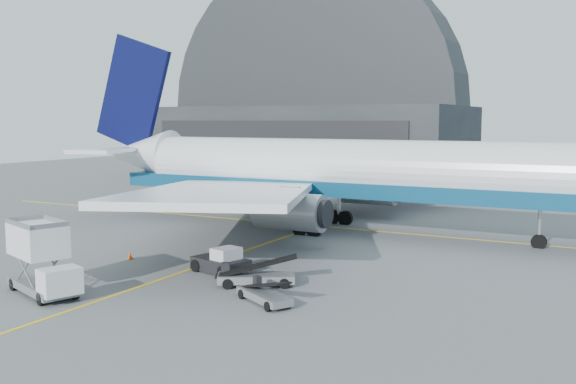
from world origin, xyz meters
The scene contains 9 objects.
ground centered at (0.00, 0.00, 0.00)m, with size 200.00×200.00×0.00m, color #565659.
taxi_lines centered at (0.00, 12.67, 0.01)m, with size 80.00×42.12×0.02m.
hangar centered at (-22.00, 64.95, 9.54)m, with size 50.00×28.30×28.00m.
airliner centered at (1.19, 18.67, 5.29)m, with size 53.88×52.25×18.91m.
catering_truck centered at (-3.74, -8.62, 2.01)m, with size 6.16×3.96×3.98m.
pushback_tug centered at (2.32, 0.53, 0.65)m, with size 4.17×3.03×1.74m.
belt_loader_a centered at (5.96, -1.32, 0.57)m, with size 4.75×3.61×1.86m.
belt_loader_b centered at (8.24, -4.22, 0.49)m, with size 4.04×3.04×1.58m.
traffic_cone centered at (-5.70, 0.81, 0.26)m, with size 0.38×0.38×0.55m.
Camera 1 is at (25.25, -33.54, 9.90)m, focal length 40.00 mm.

